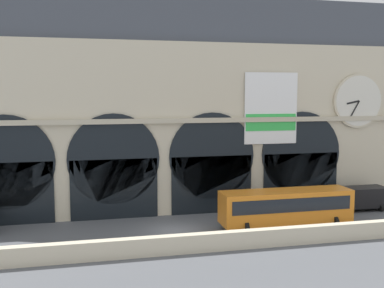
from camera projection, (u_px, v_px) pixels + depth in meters
ground_plane at (175, 232)px, 36.17m from camera, size 200.00×200.00×0.00m
quay_parapet_wall at (188, 244)px, 31.33m from camera, size 90.00×0.70×1.30m
station_building at (160, 109)px, 42.39m from camera, size 46.14×5.41×19.83m
bus_mideast at (286, 206)px, 37.20m from camera, size 11.00×3.25×3.10m
van_east at (359, 197)px, 42.79m from camera, size 5.20×2.48×2.20m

